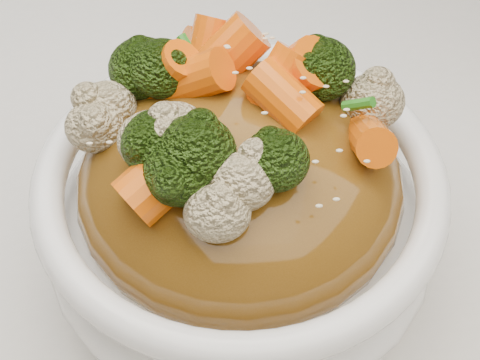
{
  "coord_description": "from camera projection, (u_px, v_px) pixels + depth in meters",
  "views": [
    {
      "loc": [
        -0.02,
        -0.24,
        1.11
      ],
      "look_at": [
        -0.01,
        0.01,
        0.82
      ],
      "focal_mm": 55.0,
      "sensor_mm": 36.0,
      "label": 1
    }
  ],
  "objects": [
    {
      "name": "scallions",
      "position": [
        240.0,
        94.0,
        0.33
      ],
      "size": [
        0.16,
        0.16,
        0.02
      ],
      "primitive_type": null,
      "rotation": [
        0.0,
        0.0,
        0.35
      ],
      "color": "#26761B",
      "rests_on": "sauce_base"
    },
    {
      "name": "tablecloth",
      "position": [
        258.0,
        292.0,
        0.44
      ],
      "size": [
        1.2,
        0.8,
        0.04
      ],
      "primitive_type": "cube",
      "color": "silver",
      "rests_on": "dining_table"
    },
    {
      "name": "bowl",
      "position": [
        240.0,
        218.0,
        0.4
      ],
      "size": [
        0.27,
        0.27,
        0.08
      ],
      "primitive_type": null,
      "rotation": [
        0.0,
        0.0,
        0.35
      ],
      "color": "white",
      "rests_on": "tablecloth"
    },
    {
      "name": "sauce_base",
      "position": [
        240.0,
        184.0,
        0.38
      ],
      "size": [
        0.22,
        0.22,
        0.09
      ],
      "primitive_type": "ellipsoid",
      "rotation": [
        0.0,
        0.0,
        0.35
      ],
      "color": "brown",
      "rests_on": "bowl"
    },
    {
      "name": "sesame_seeds",
      "position": [
        240.0,
        94.0,
        0.33
      ],
      "size": [
        0.19,
        0.19,
        0.01
      ],
      "primitive_type": null,
      "rotation": [
        0.0,
        0.0,
        0.35
      ],
      "color": "beige",
      "rests_on": "sauce_base"
    },
    {
      "name": "carrots",
      "position": [
        240.0,
        96.0,
        0.33
      ],
      "size": [
        0.22,
        0.22,
        0.05
      ],
      "primitive_type": null,
      "rotation": [
        0.0,
        0.0,
        0.35
      ],
      "color": "#F36207",
      "rests_on": "sauce_base"
    },
    {
      "name": "broccoli",
      "position": [
        240.0,
        98.0,
        0.33
      ],
      "size": [
        0.22,
        0.22,
        0.04
      ],
      "primitive_type": null,
      "rotation": [
        0.0,
        0.0,
        0.35
      ],
      "color": "black",
      "rests_on": "sauce_base"
    },
    {
      "name": "cauliflower",
      "position": [
        240.0,
        101.0,
        0.34
      ],
      "size": [
        0.22,
        0.22,
        0.04
      ],
      "primitive_type": null,
      "rotation": [
        0.0,
        0.0,
        0.35
      ],
      "color": "#CFBD8D",
      "rests_on": "sauce_base"
    }
  ]
}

